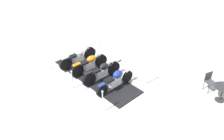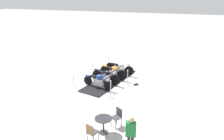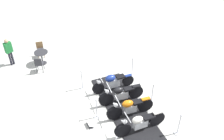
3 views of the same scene
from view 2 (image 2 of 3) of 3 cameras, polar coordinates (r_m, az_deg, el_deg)
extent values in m
plane|color=silver|center=(15.90, -0.63, -2.67)|extent=(80.00, 80.00, 0.00)
cube|color=black|center=(15.89, -0.63, -2.59)|extent=(3.00, 5.31, 0.05)
cylinder|color=black|center=(14.25, -0.92, -4.02)|extent=(0.61, 0.29, 0.61)
cylinder|color=black|center=(15.12, -6.06, -2.62)|extent=(0.61, 0.29, 0.61)
cube|color=silver|center=(14.63, -3.58, -3.01)|extent=(0.67, 0.39, 0.43)
ellipsoid|color=navy|center=(14.40, -3.09, -1.82)|extent=(0.61, 0.49, 0.35)
cube|color=black|center=(14.71, -4.78, -1.58)|extent=(0.50, 0.43, 0.08)
cube|color=navy|center=(14.99, -6.11, -1.45)|extent=(0.36, 0.23, 0.06)
cylinder|color=silver|center=(14.18, -1.18, -3.00)|extent=(0.29, 0.15, 0.52)
cylinder|color=silver|center=(14.09, -1.44, -1.75)|extent=(0.25, 0.68, 0.04)
sphere|color=silver|center=(14.12, -1.09, -2.59)|extent=(0.18, 0.18, 0.18)
cylinder|color=black|center=(14.97, 0.77, -2.51)|extent=(0.72, 0.37, 0.72)
cylinder|color=black|center=(15.79, -3.78, -1.27)|extent=(0.72, 0.37, 0.72)
cube|color=silver|center=(15.35, -1.57, -1.74)|extent=(0.64, 0.43, 0.40)
ellipsoid|color=black|center=(15.15, -1.13, -0.71)|extent=(0.56, 0.46, 0.31)
cube|color=black|center=(15.46, -2.70, -0.46)|extent=(0.54, 0.43, 0.08)
cube|color=black|center=(15.65, -3.81, 0.04)|extent=(0.42, 0.29, 0.06)
cylinder|color=silver|center=(14.89, 0.53, -1.37)|extent=(0.29, 0.17, 0.61)
cylinder|color=silver|center=(14.80, 0.29, 0.00)|extent=(0.30, 0.73, 0.04)
sphere|color=silver|center=(14.82, 0.61, -0.80)|extent=(0.18, 0.18, 0.18)
cylinder|color=black|center=(15.74, 2.47, -1.32)|extent=(0.72, 0.37, 0.72)
cylinder|color=black|center=(16.52, -1.85, -0.22)|extent=(0.72, 0.37, 0.72)
cube|color=silver|center=(16.11, 0.26, -0.63)|extent=(0.58, 0.40, 0.40)
ellipsoid|color=#D16B0F|center=(15.92, 0.66, 0.38)|extent=(0.59, 0.47, 0.31)
cube|color=black|center=(16.19, -0.73, 0.56)|extent=(0.50, 0.42, 0.08)
cube|color=#D16B0F|center=(16.38, -1.87, 1.05)|extent=(0.42, 0.28, 0.06)
cylinder|color=silver|center=(15.67, 2.25, -0.23)|extent=(0.29, 0.16, 0.61)
cylinder|color=silver|center=(15.58, 2.04, 1.08)|extent=(0.29, 0.69, 0.04)
sphere|color=silver|center=(15.60, 2.34, 0.32)|extent=(0.18, 0.18, 0.18)
cylinder|color=black|center=(16.54, 4.33, -0.24)|extent=(0.72, 0.33, 0.72)
cylinder|color=black|center=(17.27, -0.40, 0.75)|extent=(0.72, 0.33, 0.72)
cube|color=silver|center=(16.88, 1.91, 0.33)|extent=(0.64, 0.39, 0.36)
ellipsoid|color=silver|center=(16.71, 2.37, 1.24)|extent=(0.55, 0.43, 0.30)
cube|color=black|center=(16.97, 0.79, 1.41)|extent=(0.57, 0.41, 0.08)
cube|color=silver|center=(17.14, -0.40, 1.97)|extent=(0.42, 0.26, 0.06)
cylinder|color=silver|center=(16.47, 4.06, 0.81)|extent=(0.35, 0.17, 0.60)
cylinder|color=silver|center=(16.39, 3.79, 2.07)|extent=(0.22, 0.61, 0.04)
sphere|color=silver|center=(16.42, 4.09, 1.35)|extent=(0.18, 0.18, 0.18)
cylinder|color=silver|center=(15.27, 3.88, -3.71)|extent=(0.31, 0.31, 0.03)
cylinder|color=silver|center=(15.06, 3.93, -1.97)|extent=(0.05, 0.05, 0.98)
sphere|color=silver|center=(14.87, 3.98, -0.10)|extent=(0.09, 0.09, 0.09)
cylinder|color=silver|center=(17.06, 7.21, -1.12)|extent=(0.33, 0.33, 0.03)
cylinder|color=silver|center=(16.87, 7.29, 0.52)|extent=(0.05, 0.05, 1.02)
sphere|color=silver|center=(16.69, 7.38, 2.28)|extent=(0.09, 0.09, 0.09)
cylinder|color=silver|center=(16.62, -4.76, -1.62)|extent=(0.36, 0.36, 0.03)
cylinder|color=silver|center=(16.45, -4.81, -0.11)|extent=(0.05, 0.05, 0.91)
sphere|color=silver|center=(16.28, -4.86, 1.51)|extent=(0.09, 0.09, 0.09)
cylinder|color=silver|center=(18.28, -0.84, 0.58)|extent=(0.31, 0.31, 0.03)
cylinder|color=silver|center=(18.11, -0.85, 2.11)|extent=(0.05, 0.05, 1.00)
sphere|color=silver|center=(17.94, -0.86, 3.73)|extent=(0.09, 0.09, 0.09)
cylinder|color=silver|center=(13.58, -0.33, -6.96)|extent=(0.31, 0.31, 0.03)
cylinder|color=silver|center=(13.34, -0.34, -4.95)|extent=(0.05, 0.05, 1.03)
sphere|color=silver|center=(13.11, -0.34, -2.78)|extent=(0.09, 0.09, 0.09)
cylinder|color=silver|center=(15.09, -9.52, -4.28)|extent=(0.32, 0.32, 0.03)
cylinder|color=silver|center=(14.87, -9.64, -2.43)|extent=(0.05, 0.05, 1.04)
sphere|color=silver|center=(14.66, -9.77, -0.44)|extent=(0.09, 0.09, 0.09)
cube|color=#333338|center=(15.37, 5.94, -3.60)|extent=(0.31, 0.46, 0.02)
cube|color=white|center=(15.33, 5.95, -3.24)|extent=(0.30, 0.42, 0.13)
cylinder|color=#2D2D33|center=(10.72, -2.13, -15.39)|extent=(0.43, 0.43, 0.02)
cylinder|color=#2D2D33|center=(10.51, -2.16, -13.77)|extent=(0.07, 0.07, 0.71)
cylinder|color=#2D2D33|center=(10.30, -2.18, -12.07)|extent=(0.78, 0.78, 0.03)
cylinder|color=olive|center=(10.32, -4.95, -15.59)|extent=(0.03, 0.03, 0.46)
cylinder|color=olive|center=(10.14, -3.42, -16.28)|extent=(0.03, 0.03, 0.46)
cylinder|color=olive|center=(10.12, -6.24, -16.50)|extent=(0.03, 0.03, 0.46)
cylinder|color=olive|center=(9.94, -4.70, -17.23)|extent=(0.03, 0.03, 0.46)
cube|color=#3F3F47|center=(9.98, -4.87, -15.24)|extent=(0.52, 0.52, 0.04)
cube|color=olive|center=(9.73, -5.64, -14.66)|extent=(0.38, 0.17, 0.42)
cylinder|color=#2D2D33|center=(10.78, 0.94, -13.69)|extent=(0.03, 0.03, 0.47)
cylinder|color=#2D2D33|center=(11.00, -0.24, -12.92)|extent=(0.03, 0.03, 0.47)
cylinder|color=#2D2D33|center=(10.97, 2.33, -13.04)|extent=(0.03, 0.03, 0.47)
cylinder|color=#2D2D33|center=(11.18, 1.14, -12.30)|extent=(0.03, 0.03, 0.47)
cube|color=#3F3F47|center=(10.84, 1.05, -11.85)|extent=(0.56, 0.56, 0.04)
cube|color=#2D2D33|center=(10.82, 1.82, -10.49)|extent=(0.34, 0.26, 0.42)
cube|color=#1E7233|center=(9.00, 4.77, -14.54)|extent=(0.42, 0.27, 0.62)
sphere|color=tan|center=(8.77, 4.85, -12.31)|extent=(0.22, 0.22, 0.22)
camera|label=1|loc=(14.75, -44.48, 19.62)|focal=39.69mm
camera|label=3|loc=(20.29, 22.07, 25.42)|focal=40.08mm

